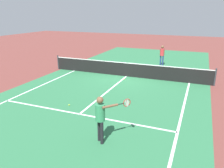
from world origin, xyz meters
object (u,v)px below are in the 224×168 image
Objects in this scene: player_far at (162,53)px; player_near at (101,114)px; tennis_ball_near_net at (124,79)px; tennis_ball_mid_court at (69,105)px; net at (126,69)px.

player_near is at bearing -89.32° from player_far.
tennis_ball_mid_court is at bearing -101.71° from tennis_ball_near_net.
tennis_ball_near_net is (-1.52, -5.03, -0.97)m from player_far.
net is at bearing 102.54° from player_near.
player_near reaches higher than tennis_ball_mid_court.
player_near is 3.64m from tennis_ball_mid_court.
tennis_ball_near_net is at bearing -106.80° from player_far.
net is 0.94m from tennis_ball_near_net.
player_far is 24.93× the size of tennis_ball_mid_court.
net is 6.76× the size of player_near.
player_near is 12.23m from player_far.
tennis_ball_near_net is (-1.66, 7.20, -0.99)m from player_near.
player_near is (1.78, -8.01, 0.53)m from net.
net is at bearing 98.22° from tennis_ball_near_net.
tennis_ball_near_net is at bearing 103.01° from player_near.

